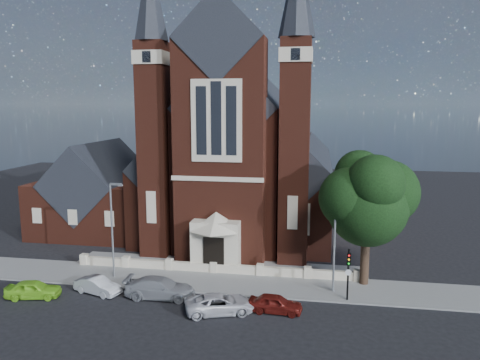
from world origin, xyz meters
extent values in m
plane|color=black|center=(0.00, 15.00, 0.00)|extent=(120.00, 120.00, 0.00)
cube|color=gray|center=(0.00, 4.50, 0.00)|extent=(60.00, 5.00, 0.12)
cube|color=gray|center=(0.00, 8.50, 0.00)|extent=(26.00, 3.00, 0.14)
cube|color=beige|center=(0.00, 6.50, 0.00)|extent=(24.00, 0.40, 0.90)
cube|color=#542216|center=(0.00, 25.00, 7.00)|extent=(10.00, 30.00, 14.00)
cube|color=black|center=(0.00, 25.00, 14.00)|extent=(10.00, 30.20, 10.00)
cube|color=#542216|center=(-7.50, 24.00, 4.00)|extent=(5.00, 26.00, 8.00)
cube|color=#542216|center=(7.50, 24.00, 4.00)|extent=(5.00, 26.00, 8.00)
cube|color=black|center=(-7.50, 24.00, 8.00)|extent=(5.01, 26.20, 5.01)
cube|color=black|center=(7.50, 24.00, 8.00)|extent=(5.01, 26.20, 5.01)
cube|color=#542216|center=(0.00, 9.50, 10.00)|extent=(8.00, 3.00, 20.00)
cube|color=black|center=(0.00, 9.50, 20.00)|extent=(8.00, 3.20, 8.00)
cube|color=beige|center=(0.00, 7.95, 13.00)|extent=(4.40, 0.15, 7.00)
cube|color=black|center=(0.00, 7.88, 13.20)|extent=(0.90, 0.08, 6.20)
cube|color=beige|center=(0.00, 7.50, 2.20)|extent=(4.20, 2.00, 4.40)
cube|color=black|center=(0.00, 6.45, 1.60)|extent=(1.80, 0.12, 3.20)
cone|color=beige|center=(0.00, 7.50, 4.40)|extent=(4.60, 4.60, 1.60)
cube|color=#542216|center=(-6.50, 10.50, 10.00)|extent=(2.60, 2.60, 20.00)
cube|color=beige|center=(-6.50, 10.50, 18.50)|extent=(2.80, 2.80, 1.20)
cube|color=#542216|center=(6.50, 10.50, 10.00)|extent=(2.60, 2.60, 20.00)
cube|color=beige|center=(6.50, 10.50, 18.50)|extent=(2.80, 2.80, 1.20)
cube|color=#542216|center=(-16.00, 18.00, 3.00)|extent=(12.00, 12.00, 6.00)
cube|color=black|center=(-16.00, 18.00, 6.00)|extent=(8.49, 12.20, 8.49)
cylinder|color=black|center=(12.50, 6.00, 2.50)|extent=(0.70, 0.70, 5.00)
sphere|color=black|center=(12.50, 6.00, 6.50)|extent=(6.40, 6.40, 6.40)
sphere|color=black|center=(12.90, 4.80, 8.50)|extent=(4.40, 4.40, 4.40)
cylinder|color=gray|center=(-8.00, 4.00, 4.00)|extent=(0.16, 0.16, 8.00)
cube|color=gray|center=(-7.50, 4.00, 8.00)|extent=(1.00, 0.15, 0.18)
cube|color=gray|center=(-7.10, 4.00, 7.92)|extent=(0.35, 0.22, 0.12)
cylinder|color=gray|center=(10.00, 4.00, 4.00)|extent=(0.16, 0.16, 8.00)
cube|color=gray|center=(10.50, 4.00, 8.00)|extent=(1.00, 0.15, 0.18)
cube|color=gray|center=(10.90, 4.00, 7.92)|extent=(0.35, 0.22, 0.12)
cylinder|color=black|center=(11.00, 2.50, 2.00)|extent=(0.14, 0.14, 4.00)
cube|color=black|center=(11.00, 2.35, 3.30)|extent=(0.28, 0.22, 0.90)
sphere|color=red|center=(11.00, 2.22, 3.60)|extent=(0.14, 0.14, 0.14)
sphere|color=#CC8C0C|center=(11.00, 2.22, 3.30)|extent=(0.14, 0.14, 0.14)
sphere|color=#0C9919|center=(11.00, 2.22, 3.00)|extent=(0.14, 0.14, 0.14)
imported|color=#8AD92B|center=(-12.22, -0.84, 0.68)|extent=(4.26, 2.46, 1.36)
imported|color=#B7BBBF|center=(-7.83, 0.73, 0.63)|extent=(4.07, 2.42, 1.27)
imported|color=gray|center=(-2.83, 0.79, 0.77)|extent=(5.36, 2.31, 1.54)
imported|color=silver|center=(2.14, -0.99, 0.67)|extent=(5.31, 3.70, 1.35)
imported|color=maroon|center=(5.95, -0.24, 0.64)|extent=(3.85, 1.72, 1.28)
camera|label=1|loc=(8.69, -31.03, 14.40)|focal=35.00mm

